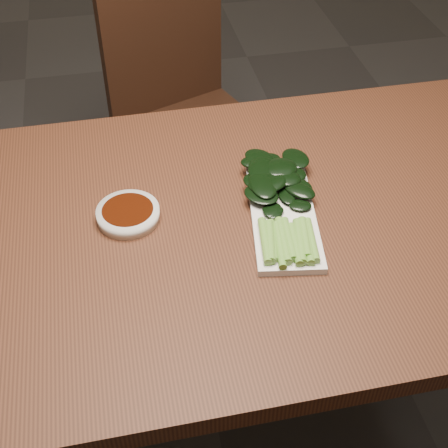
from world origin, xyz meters
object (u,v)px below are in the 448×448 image
(serving_plate, at_px, (282,212))
(gai_lan, at_px, (280,194))
(table, at_px, (214,249))
(chair_far, at_px, (184,109))
(sauce_bowl, at_px, (128,214))

(serving_plate, distance_m, gai_lan, 0.03)
(serving_plate, height_order, gai_lan, gai_lan)
(table, bearing_deg, chair_far, 85.76)
(table, relative_size, chair_far, 1.57)
(chair_far, relative_size, sauce_bowl, 7.50)
(gai_lan, bearing_deg, sauce_bowl, 176.17)
(chair_far, distance_m, gai_lan, 0.84)
(table, height_order, chair_far, chair_far)
(serving_plate, xyz_separation_m, gai_lan, (0.00, 0.03, 0.02))
(chair_far, height_order, sauce_bowl, chair_far)
(sauce_bowl, xyz_separation_m, gai_lan, (0.29, -0.02, 0.01))
(table, height_order, serving_plate, serving_plate)
(sauce_bowl, bearing_deg, chair_far, 74.30)
(sauce_bowl, distance_m, serving_plate, 0.29)
(table, distance_m, serving_plate, 0.15)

